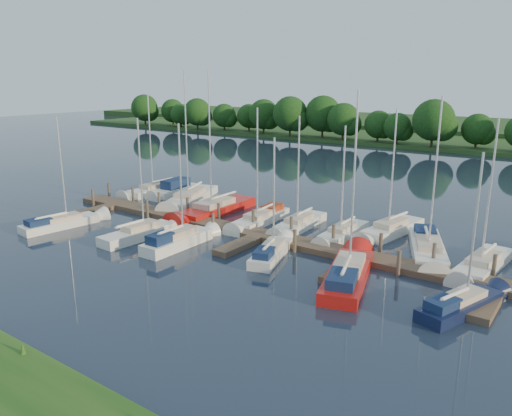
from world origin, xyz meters
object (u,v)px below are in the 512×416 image
Objects in this scene: dock at (256,238)px; sailboat_n_5 at (299,225)px; sailboat_n_0 at (155,191)px; motorboat at (175,191)px; sailboat_s_2 at (179,242)px.

sailboat_n_5 is at bearing 76.58° from dock.
motorboat is at bearing -155.76° from sailboat_n_0.
sailboat_s_2 reaches higher than motorboat.
motorboat is 16.43m from sailboat_n_5.
sailboat_n_0 is 17.20m from sailboat_s_2.
sailboat_s_2 is (-3.60, -4.33, 0.15)m from dock.
motorboat is 16.24m from sailboat_s_2.
dock is 16.74m from motorboat.
sailboat_n_5 is 9.77m from sailboat_s_2.
sailboat_n_0 is (-17.17, 6.24, 0.07)m from dock.
motorboat is 0.70× the size of sailboat_s_2.
dock is 4.38× the size of sailboat_n_5.
dock is at bearing 152.91° from motorboat.
motorboat is at bearing -12.17° from sailboat_n_5.
sailboat_n_0 is 18.30m from sailboat_n_5.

